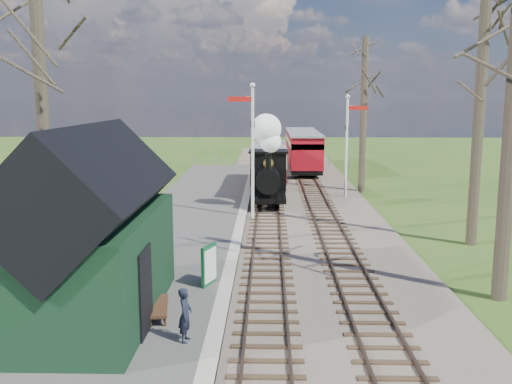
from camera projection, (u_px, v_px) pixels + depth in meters
distant_hills at (279, 261)px, 76.34m from camera, size 114.40×48.00×22.02m
ballast_bed at (291, 197)px, 31.87m from camera, size 8.00×60.00×0.10m
track_near at (268, 196)px, 31.89m from camera, size 1.60×60.00×0.15m
track_far at (315, 196)px, 31.83m from camera, size 1.60×60.00×0.15m
platform at (185, 228)px, 24.09m from camera, size 5.00×44.00×0.20m
coping_strip at (239, 229)px, 24.03m from camera, size 0.40×44.00×0.21m
station_shed at (91, 235)px, 13.88m from camera, size 3.25×6.30×4.78m
semaphore_near at (251, 142)px, 25.41m from camera, size 1.22×0.24×6.22m
semaphore_far at (348, 138)px, 31.26m from camera, size 1.22×0.24×5.72m
bare_trees at (307, 109)px, 19.28m from camera, size 15.51×22.39×12.00m
fence_line at (272, 160)px, 45.62m from camera, size 12.60×0.08×1.00m
locomotive at (268, 166)px, 28.87m from camera, size 1.85×4.31×4.61m
coach at (268, 163)px, 34.94m from camera, size 2.15×7.38×2.27m
red_carriage_a at (305, 153)px, 40.54m from camera, size 2.31×5.73×2.44m
red_carriage_b at (301, 146)px, 45.96m from camera, size 2.31×5.73×2.44m
sign_board at (209, 265)px, 16.50m from camera, size 0.38×0.78×1.18m
bench at (154, 300)px, 14.16m from camera, size 0.69×1.61×0.89m
person at (185, 315)px, 12.67m from camera, size 0.33×0.47×1.23m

